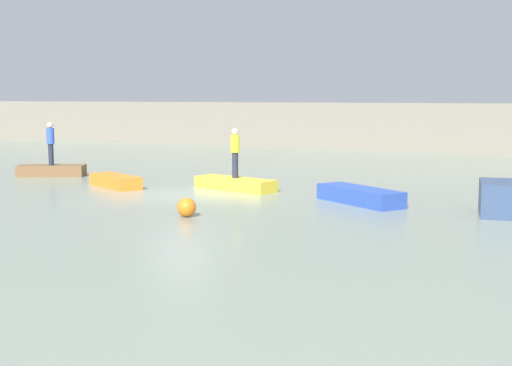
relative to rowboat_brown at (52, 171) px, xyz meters
The scene contains 9 objects.
ground_plane 8.70m from the rowboat_brown, 19.82° to the right, with size 120.00×120.00×0.00m, color gray.
embankment_wall 21.73m from the rowboat_brown, 67.86° to the left, with size 80.00×1.20×2.98m, color gray.
rowboat_brown is the anchor object (origin of this frame).
rowboat_orange 5.13m from the rowboat_brown, 22.31° to the right, with size 2.68×0.92×0.46m, color orange.
rowboat_yellow 9.20m from the rowboat_brown, ahead, with size 3.25×0.99×0.43m, color gold.
rowboat_blue 14.41m from the rowboat_brown, ahead, with size 3.25×1.03×0.51m, color #2B4CAD.
person_hiviz_shirt 9.28m from the rowboat_brown, ahead, with size 0.32×0.32×1.82m.
person_blue_shirt 1.27m from the rowboat_brown, ahead, with size 0.32×0.32×1.84m.
mooring_buoy 12.35m from the rowboat_brown, 31.65° to the right, with size 0.55×0.55×0.55m, color orange.
Camera 1 is at (12.47, -20.69, 3.43)m, focal length 49.54 mm.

